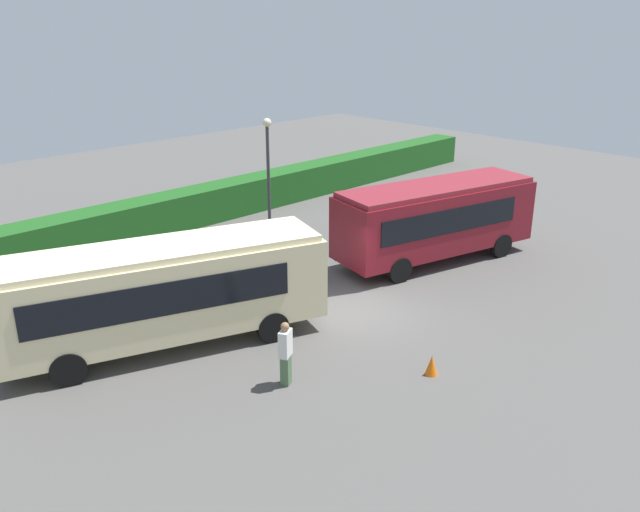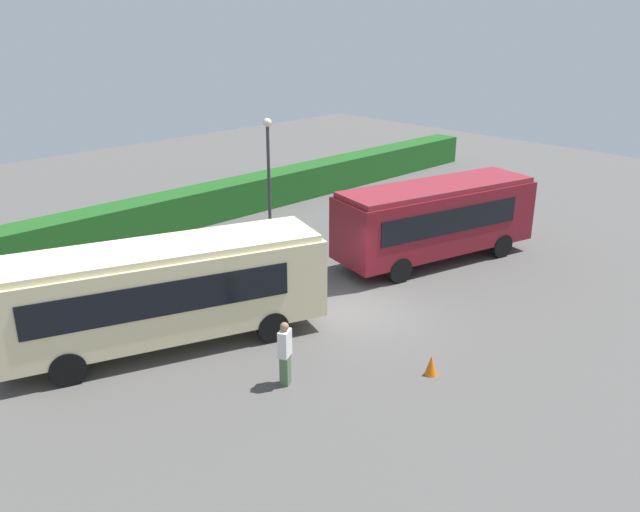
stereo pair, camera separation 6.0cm
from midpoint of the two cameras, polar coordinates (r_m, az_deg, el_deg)
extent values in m
plane|color=#514F4C|center=(22.85, 3.28, -4.75)|extent=(64.00, 64.00, 0.00)
cube|color=beige|center=(20.37, -13.36, -3.02)|extent=(9.96, 5.49, 2.50)
cube|color=#F8E8B2|center=(19.88, -13.67, 0.55)|extent=(9.62, 5.22, 0.20)
cube|color=black|center=(21.34, -14.92, -1.19)|extent=(7.16, 2.54, 1.00)
cube|color=black|center=(19.10, -13.51, -3.69)|extent=(7.16, 2.54, 1.00)
cube|color=black|center=(21.62, -0.77, -0.17)|extent=(0.69, 1.89, 1.05)
cube|color=silver|center=(21.36, -0.78, 1.76)|extent=(0.48, 1.27, 0.28)
cylinder|color=black|center=(22.57, -6.24, -3.77)|extent=(1.04, 0.59, 1.00)
cylinder|color=black|center=(20.67, -4.19, -6.10)|extent=(1.04, 0.59, 1.00)
cylinder|color=black|center=(21.64, -21.54, -6.32)|extent=(1.04, 0.59, 1.00)
cylinder|color=black|center=(19.65, -20.99, -9.06)|extent=(1.04, 0.59, 1.00)
sphere|color=silver|center=(22.64, -1.42, -2.46)|extent=(0.22, 0.22, 0.22)
sphere|color=silver|center=(21.53, 0.01, -3.73)|extent=(0.22, 0.22, 0.22)
cube|color=maroon|center=(27.15, 9.85, 3.19)|extent=(8.93, 4.43, 2.46)
cube|color=maroon|center=(26.79, 10.03, 5.90)|extent=(8.63, 4.17, 0.20)
cube|color=black|center=(27.82, 7.71, 4.37)|extent=(6.52, 1.57, 0.98)
cube|color=black|center=(25.97, 11.22, 2.97)|extent=(6.52, 1.57, 0.98)
cube|color=black|center=(29.98, 16.18, 4.92)|extent=(0.51, 2.03, 1.03)
cube|color=silver|center=(29.80, 16.32, 6.32)|extent=(0.36, 1.37, 0.28)
cylinder|color=black|center=(30.08, 12.12, 2.20)|extent=(1.04, 0.50, 1.00)
cylinder|color=black|center=(28.53, 15.29, 0.90)|extent=(1.04, 0.50, 1.00)
cylinder|color=black|center=(26.87, 3.76, 0.39)|extent=(1.04, 0.50, 1.00)
cylinder|color=black|center=(25.12, 6.79, -1.19)|extent=(1.04, 0.50, 1.00)
sphere|color=silver|center=(30.77, 15.05, 3.14)|extent=(0.22, 0.22, 0.22)
sphere|color=silver|center=(29.88, 16.94, 2.43)|extent=(0.22, 0.22, 0.22)
cube|color=#4C6B47|center=(18.47, -3.05, -9.79)|extent=(0.36, 0.34, 0.88)
cube|color=silver|center=(18.06, -3.10, -7.54)|extent=(0.51, 0.43, 0.77)
sphere|color=#8C6647|center=(17.83, -3.13, -6.10)|extent=(0.24, 0.24, 0.24)
cube|color=maroon|center=(27.50, 3.15, 0.71)|extent=(0.37, 0.33, 0.85)
cube|color=#4C6B47|center=(27.24, 3.18, 2.28)|extent=(0.53, 0.41, 0.74)
sphere|color=#8C6647|center=(27.09, 3.20, 3.26)|extent=(0.23, 0.23, 0.23)
cube|color=black|center=(28.83, 4.62, 1.56)|extent=(0.34, 0.33, 0.78)
cube|color=maroon|center=(28.60, 4.66, 2.94)|extent=(0.48, 0.42, 0.68)
sphere|color=beige|center=(28.47, 4.68, 3.80)|extent=(0.21, 0.21, 0.21)
cube|color=#1C521B|center=(31.50, -13.28, 3.59)|extent=(44.00, 1.56, 1.67)
cone|color=orange|center=(19.21, 9.51, -9.26)|extent=(0.36, 0.36, 0.60)
cylinder|color=#38383D|center=(28.56, -4.50, 5.95)|extent=(0.14, 0.14, 5.14)
sphere|color=beige|center=(27.99, -4.66, 11.40)|extent=(0.36, 0.36, 0.36)
camera|label=1|loc=(0.03, -90.07, -0.03)|focal=37.10mm
camera|label=2|loc=(0.03, 89.93, 0.03)|focal=37.10mm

